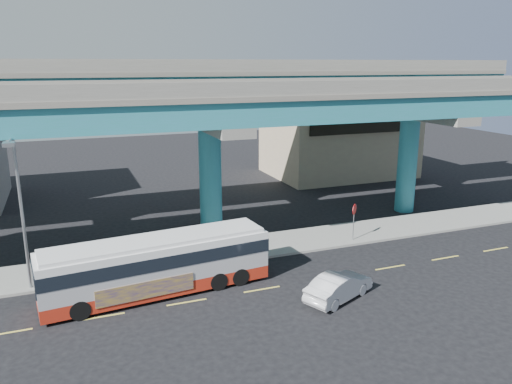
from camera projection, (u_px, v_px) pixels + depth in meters
name	position (u px, v px, depth m)	size (l,w,h in m)	color
ground	(260.00, 287.00, 26.28)	(120.00, 120.00, 0.00)	black
sidewalk	(227.00, 250.00, 31.23)	(70.00, 4.00, 0.15)	gray
lane_markings	(262.00, 289.00, 26.01)	(58.00, 0.12, 0.01)	#D8C64C
viaduct	(208.00, 100.00, 32.22)	(52.00, 12.40, 11.70)	#207B79
building_beige	(338.00, 141.00, 52.46)	(14.00, 10.23, 7.00)	tan
transit_bus	(158.00, 263.00, 25.25)	(11.72, 3.66, 2.96)	#9F2213
sedan	(339.00, 286.00, 24.81)	(4.28, 2.96, 1.34)	silver
street_lamp	(18.00, 192.00, 24.10)	(0.50, 2.62, 8.10)	gray
stop_sign	(354.00, 214.00, 32.48)	(0.59, 0.50, 2.47)	gray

